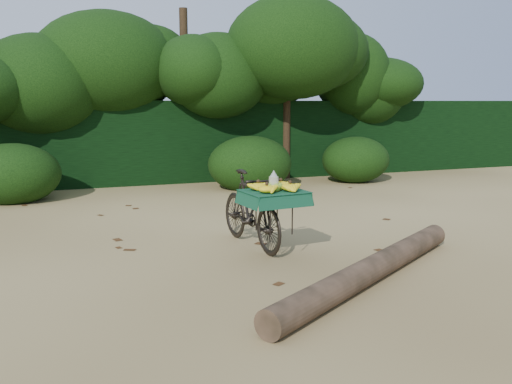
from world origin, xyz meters
name	(u,v)px	position (x,y,z in m)	size (l,w,h in m)	color
ground	(254,246)	(0.00, 0.00, 0.00)	(80.00, 80.00, 0.00)	tan
vendor_bicycle	(252,209)	(-0.04, -0.03, 0.48)	(0.73, 1.71, 0.95)	black
fallen_log	(373,269)	(0.64, -1.69, 0.13)	(0.26, 0.26, 3.55)	brown
hedge_backdrop	(159,140)	(0.00, 6.30, 0.90)	(26.00, 1.80, 1.80)	black
tree_row	(134,91)	(-0.65, 5.50, 2.00)	(14.50, 2.00, 4.00)	black
bush_clumps	(203,169)	(0.50, 4.30, 0.45)	(8.80, 1.70, 0.90)	black
leaf_litter	(237,233)	(0.00, 0.65, 0.01)	(7.00, 7.30, 0.01)	#452812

